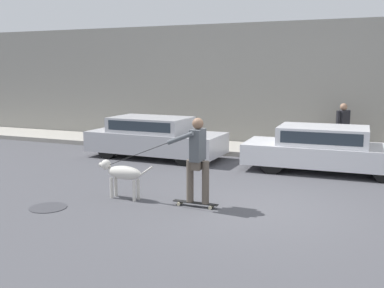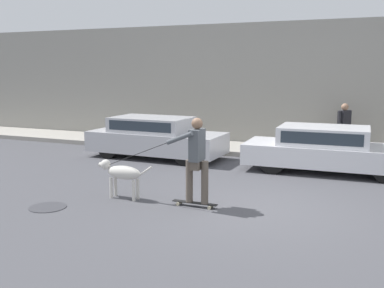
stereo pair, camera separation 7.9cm
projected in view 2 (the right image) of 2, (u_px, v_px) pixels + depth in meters
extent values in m
plane|color=#47474C|center=(253.00, 209.00, 8.83)|extent=(36.00, 36.00, 0.00)
cube|color=gray|center=(311.00, 86.00, 15.06)|extent=(32.00, 0.30, 4.32)
cube|color=#A39E93|center=(303.00, 153.00, 14.30)|extent=(30.00, 2.07, 0.15)
cylinder|color=black|center=(204.00, 147.00, 14.04)|extent=(0.64, 0.21, 0.64)
cylinder|color=black|center=(185.00, 155.00, 12.75)|extent=(0.64, 0.21, 0.64)
cylinder|color=black|center=(133.00, 142.00, 15.09)|extent=(0.64, 0.21, 0.64)
cylinder|color=black|center=(108.00, 148.00, 13.81)|extent=(0.64, 0.21, 0.64)
cube|color=#BCBCC1|center=(157.00, 142.00, 13.89)|extent=(4.25, 1.77, 0.62)
cube|color=#BCBCC1|center=(152.00, 124.00, 13.87)|extent=(2.42, 1.56, 0.45)
cube|color=#28333D|center=(139.00, 126.00, 13.19)|extent=(2.10, 0.06, 0.29)
cylinder|color=black|center=(282.00, 152.00, 13.11)|extent=(0.68, 0.22, 0.67)
cylinder|color=black|center=(272.00, 161.00, 11.76)|extent=(0.68, 0.22, 0.67)
cube|color=silver|center=(330.00, 155.00, 11.92)|extent=(4.51, 1.83, 0.54)
cube|color=silver|center=(324.00, 136.00, 11.90)|extent=(2.33, 1.60, 0.48)
cube|color=#28333D|center=(321.00, 139.00, 11.19)|extent=(2.01, 0.07, 0.31)
cylinder|color=beige|center=(111.00, 188.00, 9.56)|extent=(0.07, 0.07, 0.44)
cylinder|color=beige|center=(116.00, 186.00, 9.70)|extent=(0.07, 0.07, 0.44)
cylinder|color=beige|center=(134.00, 191.00, 9.31)|extent=(0.07, 0.07, 0.44)
cylinder|color=beige|center=(138.00, 189.00, 9.45)|extent=(0.07, 0.07, 0.44)
ellipsoid|color=beige|center=(124.00, 173.00, 9.45)|extent=(0.83, 0.34, 0.29)
sphere|color=beige|center=(106.00, 164.00, 9.63)|extent=(0.22, 0.22, 0.22)
cylinder|color=beige|center=(102.00, 165.00, 9.67)|extent=(0.12, 0.10, 0.10)
cylinder|color=beige|center=(146.00, 171.00, 9.20)|extent=(0.33, 0.06, 0.24)
cylinder|color=beige|center=(178.00, 204.00, 9.02)|extent=(0.07, 0.03, 0.07)
cylinder|color=beige|center=(181.00, 202.00, 9.16)|extent=(0.07, 0.03, 0.07)
cylinder|color=beige|center=(209.00, 208.00, 8.77)|extent=(0.07, 0.03, 0.07)
cylinder|color=beige|center=(212.00, 206.00, 8.90)|extent=(0.07, 0.03, 0.07)
cube|color=black|center=(195.00, 203.00, 8.96)|extent=(0.94, 0.12, 0.02)
cylinder|color=brown|center=(189.00, 181.00, 8.93)|extent=(0.14, 0.14, 0.85)
cylinder|color=brown|center=(205.00, 183.00, 8.80)|extent=(0.14, 0.14, 0.85)
cube|color=brown|center=(197.00, 165.00, 8.81)|extent=(0.18, 0.32, 0.17)
cube|color=#4C5156|center=(197.00, 145.00, 8.75)|extent=(0.20, 0.41, 0.62)
sphere|color=brown|center=(197.00, 123.00, 8.68)|extent=(0.22, 0.22, 0.22)
cylinder|color=#4C5156|center=(202.00, 145.00, 8.98)|extent=(0.09, 0.09, 0.59)
cylinder|color=#4C5156|center=(180.00, 138.00, 8.63)|extent=(0.59, 0.15, 0.30)
cylinder|color=black|center=(135.00, 155.00, 9.21)|extent=(1.57, 0.18, 0.64)
cylinder|color=#3D4760|center=(345.00, 139.00, 14.19)|extent=(0.16, 0.16, 0.75)
cylinder|color=#3D4760|center=(342.00, 140.00, 14.08)|extent=(0.16, 0.16, 0.75)
cube|color=black|center=(344.00, 119.00, 14.03)|extent=(0.40, 0.50, 0.55)
cylinder|color=black|center=(349.00, 118.00, 14.20)|extent=(0.10, 0.10, 0.52)
cylinder|color=black|center=(339.00, 119.00, 13.85)|extent=(0.10, 0.10, 0.52)
sphere|color=#997056|center=(345.00, 107.00, 13.97)|extent=(0.22, 0.22, 0.22)
cube|color=brown|center=(348.00, 131.00, 14.26)|extent=(0.24, 0.34, 0.27)
cylinder|color=#38383D|center=(48.00, 207.00, 8.90)|extent=(0.73, 0.73, 0.01)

